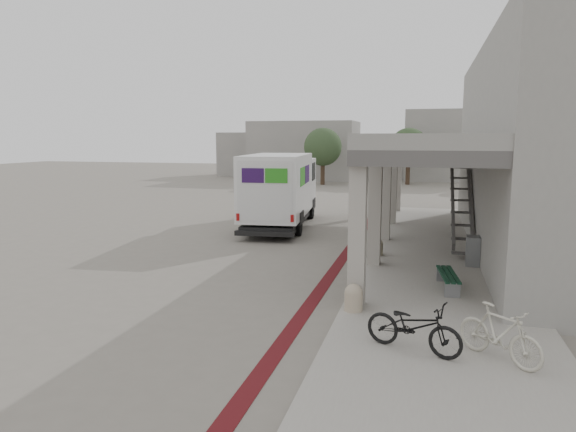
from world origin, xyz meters
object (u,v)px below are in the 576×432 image
(fedex_truck, at_px, (281,188))
(bicycle_cream, at_px, (500,334))
(utility_cabinet, at_px, (473,251))
(bicycle_black, at_px, (413,326))
(bench, at_px, (448,278))

(fedex_truck, bearing_deg, bicycle_cream, -65.44)
(bicycle_cream, bearing_deg, utility_cabinet, 40.75)
(fedex_truck, height_order, bicycle_black, fedex_truck)
(bench, height_order, bicycle_black, bicycle_black)
(fedex_truck, bearing_deg, bicycle_black, -70.42)
(fedex_truck, height_order, bench, fedex_truck)
(bicycle_black, height_order, bicycle_cream, bicycle_cream)
(bicycle_cream, bearing_deg, bench, 50.96)
(bench, relative_size, utility_cabinet, 1.97)
(bench, xyz_separation_m, bicycle_black, (-0.75, -4.21, 0.18))
(utility_cabinet, bearing_deg, fedex_truck, 145.08)
(bench, relative_size, bicycle_black, 0.98)
(fedex_truck, relative_size, bicycle_black, 4.36)
(utility_cabinet, distance_m, bicycle_cream, 7.00)
(bench, xyz_separation_m, bicycle_cream, (0.69, -4.24, 0.20))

